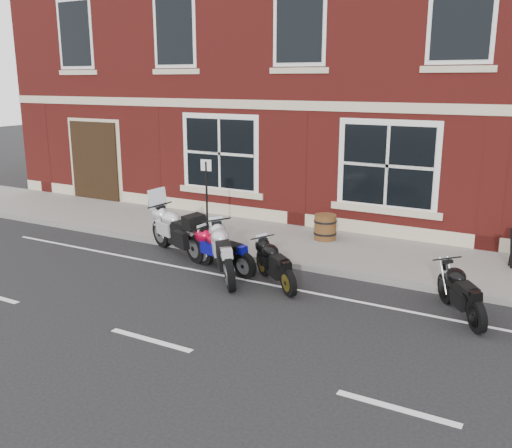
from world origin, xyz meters
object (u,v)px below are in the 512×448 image
(moto_sport_black, at_px, (276,262))
(moto_naked_black, at_px, (462,290))
(moto_touring_silver, at_px, (178,229))
(moto_sport_red, at_px, (223,249))
(barrel_planter, at_px, (325,227))
(parking_sign, at_px, (207,193))
(moto_sport_silver, at_px, (225,250))

(moto_sport_black, bearing_deg, moto_naked_black, -47.32)
(moto_touring_silver, height_order, moto_sport_black, moto_touring_silver)
(moto_sport_red, bearing_deg, moto_naked_black, -75.57)
(moto_sport_red, xyz_separation_m, moto_naked_black, (4.98, -0.01, -0.01))
(moto_sport_black, distance_m, barrel_planter, 3.27)
(moto_sport_red, relative_size, parking_sign, 0.92)
(moto_touring_silver, distance_m, barrel_planter, 3.72)
(moto_touring_silver, distance_m, moto_sport_silver, 2.08)
(moto_sport_red, bearing_deg, parking_sign, 57.08)
(moto_sport_red, distance_m, moto_sport_silver, 0.41)
(moto_sport_red, height_order, moto_sport_silver, moto_sport_silver)
(moto_sport_silver, bearing_deg, moto_naked_black, -36.50)
(moto_naked_black, height_order, parking_sign, parking_sign)
(moto_touring_silver, xyz_separation_m, moto_naked_black, (6.62, -0.57, -0.13))
(moto_sport_red, xyz_separation_m, moto_sport_silver, (0.26, -0.31, 0.10))
(moto_touring_silver, bearing_deg, parking_sign, 20.04)
(moto_sport_silver, distance_m, moto_naked_black, 4.73)
(moto_sport_red, relative_size, moto_naked_black, 1.15)
(moto_sport_red, relative_size, barrel_planter, 2.89)
(moto_sport_silver, xyz_separation_m, moto_naked_black, (4.72, 0.29, -0.10))
(moto_sport_silver, height_order, parking_sign, parking_sign)
(moto_sport_black, relative_size, moto_naked_black, 0.92)
(moto_sport_red, height_order, parking_sign, parking_sign)
(moto_sport_red, height_order, moto_sport_black, moto_sport_red)
(moto_touring_silver, relative_size, moto_naked_black, 1.33)
(moto_naked_black, distance_m, barrel_planter, 4.94)
(moto_sport_red, distance_m, moto_sport_black, 1.42)
(moto_touring_silver, relative_size, barrel_planter, 3.36)
(parking_sign, bearing_deg, barrel_planter, 16.92)
(moto_naked_black, bearing_deg, moto_touring_silver, 141.91)
(barrel_planter, xyz_separation_m, parking_sign, (-2.70, -1.33, 0.84))
(moto_sport_black, bearing_deg, moto_sport_silver, 134.44)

